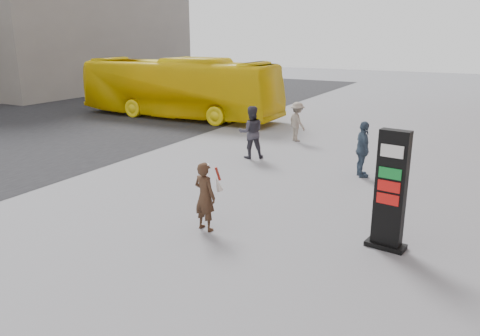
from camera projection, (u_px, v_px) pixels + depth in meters
The scene contains 8 objects.
ground at pixel (162, 234), 10.25m from camera, with size 100.00×100.00×0.00m, color #9E9EA3.
bg_building_far at pixel (72, 23), 36.76m from camera, with size 10.00×18.00×10.00m, color gray.
info_pylon at pixel (391, 191), 9.27m from camera, with size 0.83×0.49×2.46m.
woman at pixel (205, 196), 10.28m from camera, with size 0.67×0.63×1.56m.
bus at pixel (179, 88), 24.08m from camera, with size 2.57×10.98×3.06m, color yellow.
pedestrian_a at pixel (251, 132), 16.27m from camera, with size 0.89×0.70×1.84m, color #393741.
pedestrian_b at pixel (297, 122), 18.90m from camera, with size 1.03×0.59×1.59m, color gray.
pedestrian_c at pixel (363, 149), 14.13m from camera, with size 1.00×0.42×1.71m, color #3F5167.
Camera 1 is at (6.01, -7.49, 4.23)m, focal length 35.00 mm.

